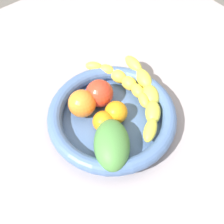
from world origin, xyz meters
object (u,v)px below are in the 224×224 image
object	(u,v)px
banana_draped_right	(122,80)
orange_mid_right	(82,103)
banana_draped_left	(147,95)
fruit_bowl	(112,117)
mango_green	(112,144)
orange_mid_left	(116,112)
orange_front	(103,122)
tomato_red	(99,93)

from	to	relation	value
banana_draped_right	orange_mid_right	distance (cm)	12.59
banana_draped_left	fruit_bowl	bearing A→B (deg)	82.14
banana_draped_right	mango_green	world-z (taller)	mango_green
banana_draped_left	orange_mid_left	world-z (taller)	orange_mid_left
mango_green	banana_draped_right	bearing A→B (deg)	-47.21
orange_front	tomato_red	xyz separation A→B (cm)	(6.61, -4.05, 0.88)
fruit_bowl	orange_mid_left	bearing A→B (deg)	-123.21
orange_mid_right	tomato_red	distance (cm)	5.07
orange_mid_left	banana_draped_left	bearing A→B (deg)	-95.28
fruit_bowl	orange_mid_right	world-z (taller)	orange_mid_right
banana_draped_right	orange_mid_right	size ratio (longest dim) A/B	3.20
fruit_bowl	mango_green	size ratio (longest dim) A/B	2.46
orange_mid_right	mango_green	distance (cm)	13.13
orange_mid_right	orange_front	bearing A→B (deg)	-171.55
banana_draped_right	orange_front	distance (cm)	13.45
banana_draped_left	orange_mid_right	world-z (taller)	orange_mid_right
banana_draped_left	mango_green	distance (cm)	16.61
banana_draped_left	banana_draped_right	bearing A→B (deg)	11.28
orange_front	orange_mid_right	bearing A→B (deg)	8.45
orange_front	orange_mid_left	distance (cm)	3.87
orange_mid_left	orange_mid_right	size ratio (longest dim) A/B	0.81
banana_draped_right	tomato_red	size ratio (longest dim) A/B	3.16
banana_draped_left	orange_mid_left	xyz separation A→B (cm)	(0.85, 9.22, 0.01)
orange_mid_left	orange_mid_right	distance (cm)	8.37
banana_draped_left	orange_mid_left	distance (cm)	9.25
banana_draped_left	orange_front	world-z (taller)	orange_front
orange_front	mango_green	distance (cm)	6.79
banana_draped_left	tomato_red	distance (cm)	11.71
tomato_red	mango_green	xyz separation A→B (cm)	(-12.82, 6.66, -0.04)
orange_front	banana_draped_left	bearing A→B (deg)	-93.55
fruit_bowl	orange_front	bearing A→B (deg)	100.61
fruit_bowl	orange_front	xyz separation A→B (cm)	(-0.57, 3.06, 1.50)
mango_green	orange_front	bearing A→B (deg)	-22.79
orange_front	orange_mid_left	bearing A→B (deg)	-89.39
banana_draped_left	mango_green	size ratio (longest dim) A/B	1.91
fruit_bowl	orange_front	distance (cm)	3.45
tomato_red	orange_mid_left	bearing A→B (deg)	178.38
fruit_bowl	banana_draped_right	size ratio (longest dim) A/B	1.43
orange_front	banana_draped_right	bearing A→B (deg)	-59.18
orange_mid_left	orange_mid_right	world-z (taller)	orange_mid_right
banana_draped_left	tomato_red	world-z (taller)	tomato_red
banana_draped_right	banana_draped_left	bearing A→B (deg)	-168.72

